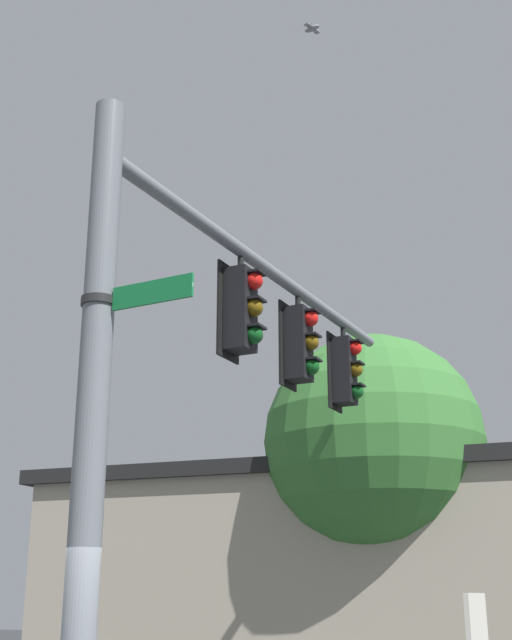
{
  "coord_description": "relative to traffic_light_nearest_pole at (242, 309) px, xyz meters",
  "views": [
    {
      "loc": [
        6.09,
        4.63,
        2.11
      ],
      "look_at": [
        -3.15,
        0.09,
        5.44
      ],
      "focal_mm": 47.9,
      "sensor_mm": 36.0,
      "label": 1
    }
  ],
  "objects": [
    {
      "name": "traffic_light_mid_outer",
      "position": [
        -3.38,
        0.09,
        0.0
      ],
      "size": [
        0.54,
        0.49,
        1.31
      ],
      "color": "black"
    },
    {
      "name": "traffic_light_mid_inner",
      "position": [
        -1.69,
        0.05,
        0.0
      ],
      "size": [
        0.54,
        0.49,
        1.31
      ],
      "color": "black"
    },
    {
      "name": "street_name_sign",
      "position": [
        2.75,
        0.14,
        -0.75
      ],
      "size": [
        0.34,
        1.2,
        0.22
      ],
      "color": "#147238"
    },
    {
      "name": "traffic_light_nearest_pole",
      "position": [
        0.0,
        0.0,
        0.0
      ],
      "size": [
        0.54,
        0.49,
        1.31
      ],
      "color": "black"
    },
    {
      "name": "storefront_building",
      "position": [
        -9.97,
        -1.36,
        -3.11
      ],
      "size": [
        9.54,
        15.06,
        4.68
      ],
      "color": "#A89E89",
      "rests_on": "ground"
    },
    {
      "name": "signal_pole",
      "position": [
        2.74,
        -0.1,
        -2.06
      ],
      "size": [
        0.3,
        0.3,
        6.81
      ],
      "primitive_type": "cylinder",
      "color": "slate",
      "rests_on": "ground"
    },
    {
      "name": "mast_arm",
      "position": [
        -0.92,
        0.0,
        0.78
      ],
      "size": [
        7.33,
        0.37,
        0.17
      ],
      "primitive_type": "cylinder",
      "rotation": [
        0.0,
        1.57,
        3.11
      ],
      "color": "slate"
    },
    {
      "name": "bird_flying",
      "position": [
        -0.73,
        0.72,
        4.34
      ],
      "size": [
        0.36,
        0.25,
        0.1
      ],
      "color": "gray"
    },
    {
      "name": "tree_by_storefront",
      "position": [
        -7.2,
        -0.76,
        -0.52
      ],
      "size": [
        4.34,
        4.34,
        7.14
      ],
      "color": "#4C3823",
      "rests_on": "ground"
    }
  ]
}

